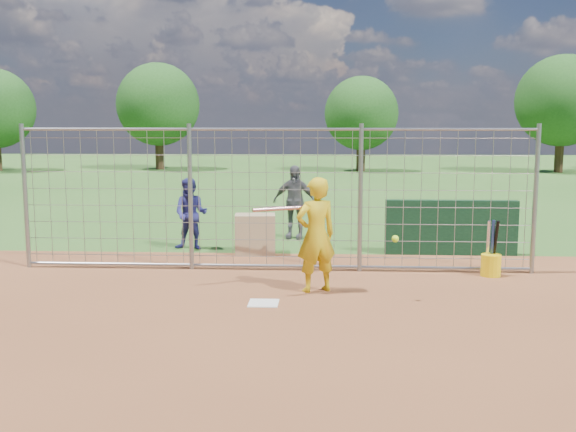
# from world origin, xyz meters

# --- Properties ---
(ground) EXTENTS (100.00, 100.00, 0.00)m
(ground) POSITION_xyz_m (0.00, 0.00, 0.00)
(ground) COLOR #2D591E
(ground) RESTS_ON ground
(infield_dirt) EXTENTS (18.00, 18.00, 0.00)m
(infield_dirt) POSITION_xyz_m (0.00, -3.00, 0.01)
(infield_dirt) COLOR brown
(infield_dirt) RESTS_ON ground
(home_plate) EXTENTS (0.43, 0.43, 0.02)m
(home_plate) POSITION_xyz_m (0.00, -0.20, 0.01)
(home_plate) COLOR silver
(home_plate) RESTS_ON ground
(dugout_wall) EXTENTS (2.60, 0.20, 1.10)m
(dugout_wall) POSITION_xyz_m (3.40, 3.60, 0.55)
(dugout_wall) COLOR #11381E
(dugout_wall) RESTS_ON ground
(batter) EXTENTS (0.77, 0.66, 1.79)m
(batter) POSITION_xyz_m (0.74, 0.56, 0.89)
(batter) COLOR gold
(batter) RESTS_ON ground
(bystander_a) EXTENTS (0.78, 0.64, 1.49)m
(bystander_a) POSITION_xyz_m (-1.89, 3.88, 0.75)
(bystander_a) COLOR navy
(bystander_a) RESTS_ON ground
(bystander_b) EXTENTS (1.05, 0.59, 1.68)m
(bystander_b) POSITION_xyz_m (0.19, 5.34, 0.84)
(bystander_b) COLOR #515256
(bystander_b) RESTS_ON ground
(equipment_bin) EXTENTS (0.85, 0.62, 0.80)m
(equipment_bin) POSITION_xyz_m (-0.51, 3.50, 0.40)
(equipment_bin) COLOR tan
(equipment_bin) RESTS_ON ground
(equipment_in_play) EXTENTS (2.15, 0.59, 0.47)m
(equipment_in_play) POSITION_xyz_m (0.61, 0.27, 1.23)
(equipment_in_play) COLOR silver
(equipment_in_play) RESTS_ON ground
(bucket_with_bats) EXTENTS (0.34, 0.35, 0.97)m
(bucket_with_bats) POSITION_xyz_m (3.73, 1.76, 0.25)
(bucket_with_bats) COLOR yellow
(bucket_with_bats) RESTS_ON ground
(backstop_fence) EXTENTS (9.08, 0.08, 2.60)m
(backstop_fence) POSITION_xyz_m (0.00, 2.00, 1.26)
(backstop_fence) COLOR gray
(backstop_fence) RESTS_ON ground
(tree_line) EXTENTS (44.66, 6.72, 6.48)m
(tree_line) POSITION_xyz_m (3.13, 28.13, 3.71)
(tree_line) COLOR #3F2B19
(tree_line) RESTS_ON ground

